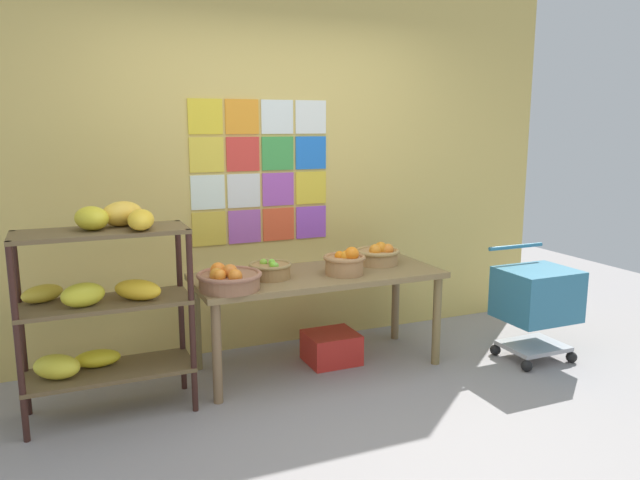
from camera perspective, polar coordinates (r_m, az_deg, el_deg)
The scene contains 10 objects.
ground at distance 3.52m, azimuth 4.73°, elevation -18.16°, with size 9.31×9.31×0.00m, color gray.
back_wall_with_art at distance 4.65m, azimuth -4.86°, elevation 7.18°, with size 4.89×0.07×2.83m.
banana_shelf_unit at distance 3.76m, azimuth -19.61°, elevation -4.50°, with size 0.96×0.48×1.26m.
display_table at distance 4.27m, azimuth -0.19°, elevation -4.07°, with size 1.71×0.70×0.68m.
fruit_basket_left at distance 4.11m, azimuth -4.64°, elevation -2.76°, with size 0.29×0.29×0.13m.
fruit_basket_centre at distance 4.21m, azimuth 2.33°, elevation -2.11°, with size 0.29×0.29×0.19m.
fruit_basket_right at distance 4.53m, azimuth 5.42°, elevation -1.32°, with size 0.33×0.33×0.17m.
fruit_basket_back_left at distance 3.85m, azimuth -8.50°, elevation -3.60°, with size 0.41×0.41×0.17m.
produce_crate_under_table at distance 4.51m, azimuth 1.05°, elevation -9.95°, with size 0.36×0.33×0.22m, color red.
shopping_cart at distance 4.72m, azimuth 19.47°, elevation -5.10°, with size 0.51×0.48×0.81m.
Camera 1 is at (-1.47, -2.71, 1.70)m, focal length 34.43 mm.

